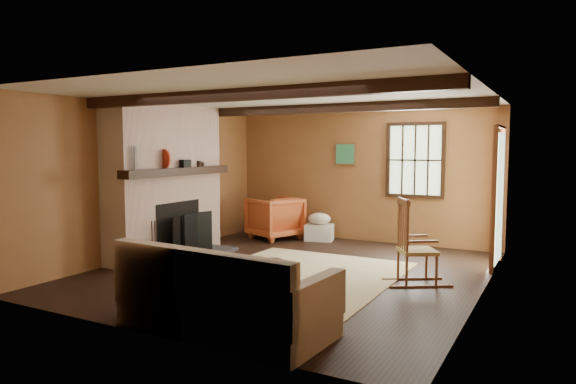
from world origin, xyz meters
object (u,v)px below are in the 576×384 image
Objects in this scene: sofa at (223,301)px; fireplace at (167,187)px; armchair at (275,218)px; rocking_chair at (414,248)px; laundry_basket at (319,232)px.

fireplace is at bearing 143.75° from sofa.
sofa is 4.96m from armchair.
fireplace is 2.19× the size of rocking_chair.
sofa reaches higher than laundry_basket.
fireplace reaches higher than laundry_basket.
fireplace is 2.75× the size of armchair.
armchair is at bearing -166.42° from laundry_basket.
rocking_chair reaches higher than laundry_basket.
sofa is 2.43× the size of armchair.
fireplace is at bearing -123.65° from laundry_basket.
fireplace reaches higher than armchair.
rocking_chair is 2.19× the size of laundry_basket.
laundry_basket is (-2.33, 2.18, -0.31)m from rocking_chair.
sofa is at bearing 48.22° from armchair.
sofa is at bearing -75.82° from laundry_basket.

